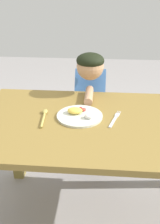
# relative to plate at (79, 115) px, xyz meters

# --- Properties ---
(ground_plane) EXTENTS (8.00, 8.00, 0.00)m
(ground_plane) POSITION_rel_plate_xyz_m (0.10, -0.04, -0.77)
(ground_plane) COLOR #989493
(dining_table) EXTENTS (1.42, 0.84, 0.76)m
(dining_table) POSITION_rel_plate_xyz_m (0.10, -0.04, -0.14)
(dining_table) COLOR olive
(dining_table) RESTS_ON ground_plane
(plate) EXTENTS (0.27, 0.27, 0.05)m
(plate) POSITION_rel_plate_xyz_m (0.00, 0.00, 0.00)
(plate) COLOR silver
(plate) RESTS_ON dining_table
(fork) EXTENTS (0.08, 0.20, 0.01)m
(fork) POSITION_rel_plate_xyz_m (0.21, -0.02, -0.01)
(fork) COLOR silver
(fork) RESTS_ON dining_table
(spoon) EXTENTS (0.04, 0.21, 0.02)m
(spoon) POSITION_rel_plate_xyz_m (-0.21, -0.02, -0.00)
(spoon) COLOR #AB9B49
(spoon) RESTS_ON dining_table
(person) EXTENTS (0.22, 0.46, 1.04)m
(person) POSITION_rel_plate_xyz_m (0.04, 0.46, -0.18)
(person) COLOR #4C3F68
(person) RESTS_ON ground_plane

